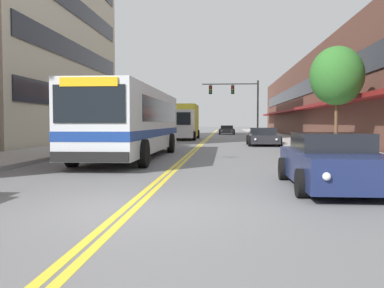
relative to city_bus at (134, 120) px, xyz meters
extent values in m
plane|color=slate|center=(2.39, 25.48, -1.71)|extent=(240.00, 240.00, 0.00)
cube|color=#9E9B96|center=(-4.94, 25.48, -1.63)|extent=(3.67, 106.00, 0.16)
cube|color=#9E9B96|center=(9.73, 25.48, -1.63)|extent=(3.67, 106.00, 0.16)
cube|color=yellow|center=(2.29, 25.48, -1.70)|extent=(0.14, 106.00, 0.01)
cube|color=yellow|center=(2.49, 25.48, -1.70)|extent=(0.14, 106.00, 0.01)
cube|color=black|center=(-6.99, 12.75, 1.71)|extent=(0.08, 20.30, 1.40)
cube|color=black|center=(-6.99, 12.75, 5.12)|extent=(0.08, 20.30, 1.40)
cube|color=black|center=(-6.99, 12.75, 8.54)|extent=(0.08, 20.30, 1.40)
cube|color=brown|center=(15.81, 25.48, 2.29)|extent=(8.00, 68.00, 7.98)
cube|color=maroon|center=(11.26, 25.48, 1.19)|extent=(1.10, 61.20, 0.24)
cube|color=black|center=(11.77, 25.48, 3.24)|extent=(0.08, 61.20, 1.40)
cube|color=silver|center=(0.00, -0.11, -0.03)|extent=(2.50, 12.45, 2.66)
cube|color=navy|center=(0.00, -0.11, -0.56)|extent=(2.52, 12.47, 0.32)
cube|color=black|center=(0.00, 0.51, 0.40)|extent=(2.53, 9.71, 0.96)
cube|color=black|center=(0.00, -6.36, 0.45)|extent=(2.25, 0.04, 1.17)
cube|color=yellow|center=(0.00, -6.37, 1.12)|extent=(1.80, 0.06, 0.28)
cube|color=black|center=(0.00, -6.38, -1.18)|extent=(2.45, 0.08, 0.32)
cylinder|color=black|center=(-1.28, -4.34, -1.21)|extent=(0.30, 1.00, 1.00)
cylinder|color=black|center=(1.28, -4.34, -1.21)|extent=(0.30, 1.00, 1.00)
cylinder|color=black|center=(-1.28, 3.32, -1.21)|extent=(0.30, 1.00, 1.00)
cylinder|color=black|center=(1.28, 3.32, -1.21)|extent=(0.30, 1.00, 1.00)
cube|color=#475675|center=(-1.97, 14.02, -1.22)|extent=(1.87, 4.53, 0.63)
cube|color=black|center=(-1.97, 14.21, -0.65)|extent=(1.61, 1.99, 0.50)
cylinder|color=black|center=(-2.93, 12.62, -1.38)|extent=(0.22, 0.65, 0.65)
cylinder|color=black|center=(-1.02, 12.62, -1.38)|extent=(0.22, 0.65, 0.65)
cylinder|color=black|center=(-2.93, 15.43, -1.38)|extent=(0.22, 0.65, 0.65)
cylinder|color=black|center=(-1.02, 15.43, -1.38)|extent=(0.22, 0.65, 0.65)
sphere|color=silver|center=(-2.63, 11.74, -1.18)|extent=(0.16, 0.16, 0.16)
sphere|color=silver|center=(-1.32, 11.74, -1.18)|extent=(0.16, 0.16, 0.16)
cube|color=red|center=(-2.65, 16.30, -1.18)|extent=(0.18, 0.04, 0.10)
cube|color=red|center=(-1.30, 16.30, -1.18)|extent=(0.18, 0.04, 0.10)
cube|color=#19234C|center=(6.71, -8.61, -1.18)|extent=(1.89, 4.58, 0.72)
cube|color=black|center=(6.71, -8.43, -0.60)|extent=(1.63, 2.01, 0.44)
cylinder|color=black|center=(5.74, -10.03, -1.40)|extent=(0.22, 0.62, 0.62)
cylinder|color=black|center=(5.74, -7.19, -1.40)|extent=(0.22, 0.62, 0.62)
cylinder|color=black|center=(7.68, -7.19, -1.40)|extent=(0.22, 0.62, 0.62)
sphere|color=silver|center=(6.05, -10.92, -1.14)|extent=(0.16, 0.16, 0.16)
cube|color=red|center=(6.03, -6.31, -1.14)|extent=(0.18, 0.04, 0.10)
cube|color=red|center=(7.39, -6.31, -1.14)|extent=(0.18, 0.04, 0.10)
cube|color=#232328|center=(6.78, 10.80, -1.24)|extent=(1.93, 4.08, 0.56)
cube|color=black|center=(6.78, 10.97, -0.72)|extent=(1.66, 1.79, 0.48)
cylinder|color=black|center=(5.79, 9.54, -1.37)|extent=(0.22, 0.68, 0.68)
cylinder|color=black|center=(7.77, 9.54, -1.37)|extent=(0.22, 0.68, 0.68)
cylinder|color=black|center=(5.79, 12.07, -1.37)|extent=(0.22, 0.68, 0.68)
cylinder|color=black|center=(7.77, 12.07, -1.37)|extent=(0.22, 0.68, 0.68)
sphere|color=silver|center=(6.10, 8.74, -1.21)|extent=(0.16, 0.16, 0.16)
sphere|color=silver|center=(7.46, 8.74, -1.21)|extent=(0.16, 0.16, 0.16)
cube|color=red|center=(6.08, 12.85, -1.21)|extent=(0.18, 0.04, 0.10)
cube|color=red|center=(7.47, 12.85, -1.21)|extent=(0.18, 0.04, 0.10)
cube|color=#38383D|center=(4.37, 39.75, -1.22)|extent=(1.91, 4.11, 0.60)
cube|color=black|center=(4.37, 39.91, -0.71)|extent=(1.64, 1.81, 0.42)
cylinder|color=black|center=(3.40, 38.47, -1.37)|extent=(0.22, 0.66, 0.66)
cylinder|color=black|center=(5.35, 38.47, -1.37)|extent=(0.22, 0.66, 0.66)
cylinder|color=black|center=(3.40, 41.02, -1.37)|extent=(0.22, 0.66, 0.66)
cylinder|color=black|center=(5.35, 41.02, -1.37)|extent=(0.22, 0.66, 0.66)
sphere|color=silver|center=(3.71, 37.67, -1.19)|extent=(0.16, 0.16, 0.16)
sphere|color=silver|center=(5.04, 37.67, -1.19)|extent=(0.16, 0.16, 0.16)
cube|color=red|center=(3.69, 41.81, -1.19)|extent=(0.18, 0.04, 0.10)
cube|color=red|center=(5.06, 41.81, -1.19)|extent=(0.18, 0.04, 0.10)
cube|color=white|center=(0.13, 18.49, -0.22)|extent=(2.50, 2.32, 2.47)
cube|color=black|center=(0.13, 17.31, 0.23)|extent=(2.12, 0.04, 1.09)
cube|color=yellow|center=(0.13, 22.36, 0.08)|extent=(2.55, 5.41, 3.08)
cylinder|color=black|center=(-1.15, 18.49, -1.29)|extent=(0.28, 0.84, 0.84)
cylinder|color=black|center=(1.41, 18.49, -1.29)|extent=(0.28, 0.84, 0.84)
cylinder|color=black|center=(-1.15, 23.98, -1.29)|extent=(0.28, 0.84, 0.84)
cylinder|color=black|center=(1.41, 23.98, -1.29)|extent=(0.28, 0.84, 0.84)
cylinder|color=#47474C|center=(7.59, 26.77, 1.32)|extent=(0.18, 0.18, 6.05)
cylinder|color=#47474C|center=(4.64, 26.77, 3.99)|extent=(5.91, 0.11, 0.11)
cube|color=black|center=(4.93, 26.77, 3.39)|extent=(0.34, 0.26, 0.92)
sphere|color=red|center=(4.93, 26.61, 3.67)|extent=(0.18, 0.18, 0.18)
sphere|color=yellow|center=(4.93, 26.61, 3.39)|extent=(0.18, 0.18, 0.18)
sphere|color=green|center=(4.93, 26.61, 3.11)|extent=(0.18, 0.18, 0.18)
cylinder|color=black|center=(4.93, 26.77, 3.92)|extent=(0.02, 0.02, 0.14)
cube|color=black|center=(2.57, 26.77, 3.39)|extent=(0.34, 0.26, 0.92)
sphere|color=red|center=(2.57, 26.61, 3.67)|extent=(0.18, 0.18, 0.18)
sphere|color=yellow|center=(2.57, 26.61, 3.39)|extent=(0.18, 0.18, 0.18)
sphere|color=green|center=(2.57, 26.61, 3.11)|extent=(0.18, 0.18, 0.18)
cylinder|color=black|center=(2.57, 26.77, 3.92)|extent=(0.02, 0.02, 0.14)
cylinder|color=brown|center=(9.66, 2.74, -0.23)|extent=(0.17, 0.17, 2.62)
ellipsoid|color=#2D6B28|center=(9.66, 2.74, 2.21)|extent=(2.65, 2.65, 2.92)
camera|label=1|loc=(4.13, -19.10, -0.13)|focal=40.00mm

